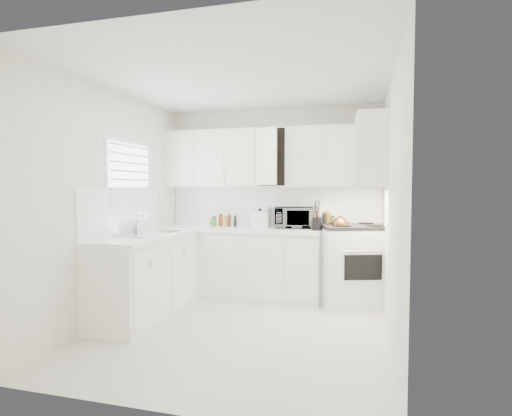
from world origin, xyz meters
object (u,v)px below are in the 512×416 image
(stove, at_px, (355,254))
(rice_cooker, at_px, (260,218))
(tea_kettle, at_px, (340,223))
(dish_rack, at_px, (137,226))
(microwave, at_px, (294,215))
(utensil_crock, at_px, (317,215))

(stove, bearing_deg, rice_cooker, 161.47)
(tea_kettle, relative_size, dish_rack, 0.57)
(rice_cooker, bearing_deg, microwave, 15.16)
(rice_cooker, height_order, utensil_crock, utensil_crock)
(stove, relative_size, tea_kettle, 5.44)
(stove, height_order, utensil_crock, utensil_crock)
(tea_kettle, bearing_deg, stove, 40.96)
(utensil_crock, xyz_separation_m, dish_rack, (-1.88, -1.14, -0.08))
(microwave, bearing_deg, rice_cooker, -177.26)
(microwave, relative_size, dish_rack, 1.20)
(microwave, height_order, dish_rack, microwave)
(microwave, bearing_deg, stove, -18.56)
(rice_cooker, xyz_separation_m, dish_rack, (-1.09, -1.28, -0.01))
(utensil_crock, distance_m, dish_rack, 2.20)
(stove, distance_m, dish_rack, 2.70)
(microwave, xyz_separation_m, utensil_crock, (0.34, -0.25, 0.03))
(tea_kettle, distance_m, microwave, 0.69)
(tea_kettle, xyz_separation_m, rice_cooker, (-1.07, 0.18, 0.03))
(tea_kettle, bearing_deg, microwave, 155.37)
(stove, xyz_separation_m, rice_cooker, (-1.25, 0.02, 0.43))
(dish_rack, bearing_deg, stove, 39.16)
(rice_cooker, bearing_deg, dish_rack, -128.06)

